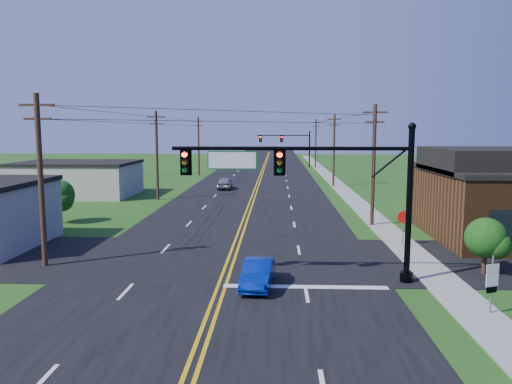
{
  "coord_description": "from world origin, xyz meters",
  "views": [
    {
      "loc": [
        2.68,
        -15.08,
        7.19
      ],
      "look_at": [
        1.62,
        10.0,
        4.01
      ],
      "focal_mm": 35.0,
      "sensor_mm": 36.0,
      "label": 1
    }
  ],
  "objects_px": {
    "signal_mast_main": "(313,182)",
    "stop_sign": "(403,221)",
    "route_sign": "(492,281)",
    "blue_car": "(258,274)",
    "signal_mast_far": "(286,143)"
  },
  "relations": [
    {
      "from": "blue_car",
      "to": "stop_sign",
      "type": "xyz_separation_m",
      "value": [
        8.64,
        8.47,
        0.98
      ]
    },
    {
      "from": "stop_sign",
      "to": "signal_mast_main",
      "type": "bearing_deg",
      "value": -127.27
    },
    {
      "from": "signal_mast_main",
      "to": "stop_sign",
      "type": "bearing_deg",
      "value": 50.61
    },
    {
      "from": "signal_mast_main",
      "to": "blue_car",
      "type": "height_order",
      "value": "signal_mast_main"
    },
    {
      "from": "signal_mast_main",
      "to": "route_sign",
      "type": "height_order",
      "value": "signal_mast_main"
    },
    {
      "from": "route_sign",
      "to": "signal_mast_main",
      "type": "bearing_deg",
      "value": 127.7
    },
    {
      "from": "route_sign",
      "to": "stop_sign",
      "type": "xyz_separation_m",
      "value": [
        -0.53,
        11.53,
        0.22
      ]
    },
    {
      "from": "route_sign",
      "to": "stop_sign",
      "type": "distance_m",
      "value": 11.54
    },
    {
      "from": "stop_sign",
      "to": "blue_car",
      "type": "bearing_deg",
      "value": -133.45
    },
    {
      "from": "route_sign",
      "to": "blue_car",
      "type": "bearing_deg",
      "value": 140.6
    },
    {
      "from": "stop_sign",
      "to": "route_sign",
      "type": "bearing_deg",
      "value": -85.26
    },
    {
      "from": "stop_sign",
      "to": "signal_mast_far",
      "type": "bearing_deg",
      "value": 97.45
    },
    {
      "from": "signal_mast_main",
      "to": "blue_car",
      "type": "bearing_deg",
      "value": -158.24
    },
    {
      "from": "blue_car",
      "to": "route_sign",
      "type": "bearing_deg",
      "value": -13.75
    },
    {
      "from": "signal_mast_main",
      "to": "stop_sign",
      "type": "relative_size",
      "value": 5.12
    }
  ]
}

